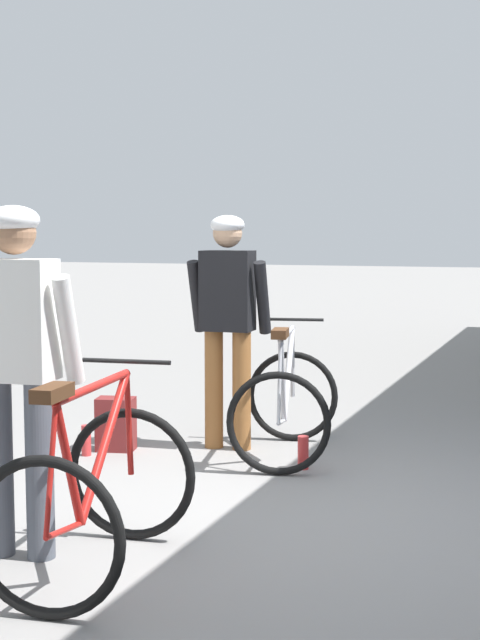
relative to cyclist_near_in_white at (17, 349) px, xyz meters
The scene contains 8 objects.
ground_plane 1.92m from the cyclist_near_in_white, 41.95° to the left, with size 80.00×80.00×0.00m, color gray.
cyclist_near_in_white is the anchor object (origin of this frame).
cyclist_far_in_dark 2.48m from the cyclist_near_in_white, 87.22° to the left, with size 0.63×0.34×1.76m.
bicycle_near_red 0.81m from the cyclist_near_in_white, 11.00° to the right, with size 0.85×1.16×0.99m.
bicycle_far_silver 2.55m from the cyclist_near_in_white, 75.52° to the left, with size 0.93×1.20×0.99m.
backpack_on_platform 2.37m from the cyclist_near_in_white, 106.83° to the left, with size 0.28×0.18×0.40m, color maroon.
water_bottle_near_the_bikes 2.46m from the cyclist_near_in_white, 68.52° to the left, with size 0.08×0.08×0.23m, color red.
water_bottle_by_the_backpack 2.25m from the cyclist_near_in_white, 111.99° to the left, with size 0.07×0.07×0.23m, color red.
Camera 1 is at (1.42, -4.72, 1.62)m, focal length 49.80 mm.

